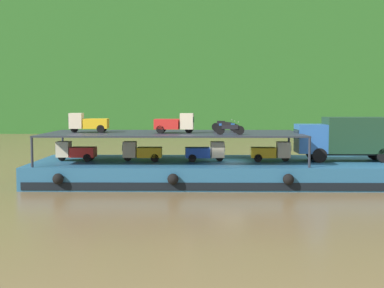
% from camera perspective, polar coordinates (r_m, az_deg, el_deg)
% --- Properties ---
extents(ground_plane, '(400.00, 400.00, 0.00)m').
position_cam_1_polar(ground_plane, '(37.82, 3.74, -4.08)').
color(ground_plane, brown).
extents(hillside_far_bank, '(121.60, 41.29, 34.71)m').
position_cam_1_polar(hillside_far_bank, '(114.76, 1.69, 11.46)').
color(hillside_far_bank, '#286023').
rests_on(hillside_far_bank, ground).
extents(cargo_barge, '(27.03, 9.20, 1.50)m').
position_cam_1_polar(cargo_barge, '(37.69, 3.75, -2.96)').
color(cargo_barge, '#23567A').
rests_on(cargo_barge, ground).
extents(covered_lorry, '(7.86, 2.32, 3.10)m').
position_cam_1_polar(covered_lorry, '(38.91, 16.42, 0.71)').
color(covered_lorry, '#285BA3').
rests_on(covered_lorry, cargo_barge).
extents(cargo_rack, '(17.83, 7.83, 2.00)m').
position_cam_1_polar(cargo_rack, '(37.45, -2.05, 1.12)').
color(cargo_rack, '#232833').
rests_on(cargo_rack, cargo_barge).
extents(mini_truck_lower_stern, '(2.78, 1.26, 1.38)m').
position_cam_1_polar(mini_truck_lower_stern, '(38.41, -12.42, -0.76)').
color(mini_truck_lower_stern, red).
rests_on(mini_truck_lower_stern, cargo_barge).
extents(mini_truck_lower_aft, '(2.74, 1.20, 1.38)m').
position_cam_1_polar(mini_truck_lower_aft, '(37.52, -5.43, -0.79)').
color(mini_truck_lower_aft, gold).
rests_on(mini_truck_lower_aft, cargo_barge).
extents(mini_truck_lower_mid, '(2.79, 1.29, 1.38)m').
position_cam_1_polar(mini_truck_lower_mid, '(37.21, 1.47, -0.82)').
color(mini_truck_lower_mid, '#1E47B7').
rests_on(mini_truck_lower_mid, cargo_barge).
extents(mini_truck_lower_fore, '(2.78, 1.26, 1.38)m').
position_cam_1_polar(mini_truck_lower_fore, '(37.60, 8.53, -0.81)').
color(mini_truck_lower_fore, gold).
rests_on(mini_truck_lower_fore, cargo_barge).
extents(mini_truck_upper_stern, '(2.76, 1.24, 1.38)m').
position_cam_1_polar(mini_truck_upper_stern, '(38.46, -11.10, 2.26)').
color(mini_truck_upper_stern, gold).
rests_on(mini_truck_upper_stern, cargo_rack).
extents(mini_truck_upper_mid, '(2.80, 1.30, 1.38)m').
position_cam_1_polar(mini_truck_upper_mid, '(36.94, -1.85, 2.25)').
color(mini_truck_upper_mid, red).
rests_on(mini_truck_upper_mid, cargo_rack).
extents(motorcycle_upper_port, '(1.90, 0.55, 0.87)m').
position_cam_1_polar(motorcycle_upper_port, '(35.10, 4.07, 1.70)').
color(motorcycle_upper_port, black).
rests_on(motorcycle_upper_port, cargo_rack).
extents(motorcycle_upper_centre, '(1.90, 0.55, 0.87)m').
position_cam_1_polar(motorcycle_upper_centre, '(37.44, 3.74, 1.88)').
color(motorcycle_upper_centre, black).
rests_on(motorcycle_upper_centre, cargo_rack).
extents(motorcycle_upper_stbd, '(1.90, 0.55, 0.87)m').
position_cam_1_polar(motorcycle_upper_stbd, '(39.78, 3.47, 2.03)').
color(motorcycle_upper_stbd, black).
rests_on(motorcycle_upper_stbd, cargo_rack).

